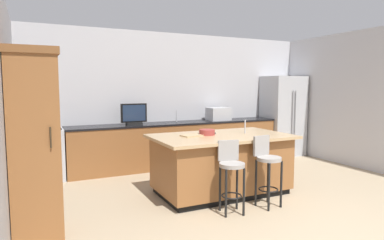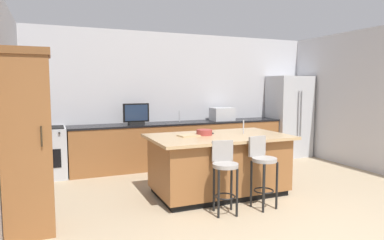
{
  "view_description": "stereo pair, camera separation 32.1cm",
  "coord_description": "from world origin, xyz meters",
  "views": [
    {
      "loc": [
        -2.91,
        -2.37,
        1.68
      ],
      "look_at": [
        -0.32,
        3.01,
        1.08
      ],
      "focal_mm": 31.44,
      "sensor_mm": 36.0,
      "label": 1
    },
    {
      "loc": [
        -2.62,
        -2.5,
        1.68
      ],
      "look_at": [
        -0.32,
        3.01,
        1.08
      ],
      "focal_mm": 31.44,
      "sensor_mm": 36.0,
      "label": 2
    }
  ],
  "objects": [
    {
      "name": "cutting_board",
      "position": [
        -0.68,
        2.23,
        0.93
      ],
      "size": [
        0.4,
        0.27,
        0.02
      ],
      "primitive_type": "cube",
      "rotation": [
        0.0,
        0.0,
        0.18
      ],
      "color": "tan",
      "rests_on": "kitchen_island"
    },
    {
      "name": "sink_faucet_back",
      "position": [
        -0.11,
        4.2,
        1.05
      ],
      "size": [
        0.02,
        0.02,
        0.24
      ],
      "primitive_type": "cylinder",
      "color": "#B2B2B7",
      "rests_on": "counter_back"
    },
    {
      "name": "refrigerator",
      "position": [
        2.65,
        4.04,
        0.96
      ],
      "size": [
        0.91,
        0.76,
        1.92
      ],
      "color": "#B7BABF",
      "rests_on": "ground_plane"
    },
    {
      "name": "sink_faucet_island",
      "position": [
        0.2,
        2.11,
        1.04
      ],
      "size": [
        0.02,
        0.02,
        0.22
      ],
      "primitive_type": "cylinder",
      "color": "#B2B2B7",
      "rests_on": "kitchen_island"
    },
    {
      "name": "kitchen_island",
      "position": [
        -0.24,
        2.11,
        0.47
      ],
      "size": [
        2.14,
        1.28,
        0.93
      ],
      "color": "black",
      "rests_on": "ground_plane"
    },
    {
      "name": "tv_monitor",
      "position": [
        -1.09,
        4.04,
        1.12
      ],
      "size": [
        0.52,
        0.16,
        0.42
      ],
      "color": "black",
      "rests_on": "counter_back"
    },
    {
      "name": "range_oven",
      "position": [
        -2.75,
        4.1,
        0.47
      ],
      "size": [
        0.7,
        0.63,
        0.95
      ],
      "color": "#B7BABF",
      "rests_on": "ground_plane"
    },
    {
      "name": "bar_stool_right",
      "position": [
        0.04,
        1.32,
        0.59
      ],
      "size": [
        0.34,
        0.36,
        0.99
      ],
      "rotation": [
        0.0,
        0.0,
        0.15
      ],
      "color": "gray",
      "rests_on": "ground_plane"
    },
    {
      "name": "wall_back",
      "position": [
        0.0,
        4.48,
        1.41
      ],
      "size": [
        6.83,
        0.12,
        2.82
      ],
      "primitive_type": "cube",
      "color": "#BCBCC1",
      "rests_on": "ground_plane"
    },
    {
      "name": "cabinet_tower",
      "position": [
        -2.89,
        1.66,
        1.09
      ],
      "size": [
        0.55,
        0.56,
        2.1
      ],
      "color": "brown",
      "rests_on": "ground_plane"
    },
    {
      "name": "wall_left",
      "position": [
        -3.21,
        2.24,
        1.41
      ],
      "size": [
        0.12,
        4.88,
        2.82
      ],
      "primitive_type": "cube",
      "color": "#BCBCC1",
      "rests_on": "ground_plane"
    },
    {
      "name": "wall_right",
      "position": [
        3.21,
        2.24,
        1.41
      ],
      "size": [
        0.12,
        4.88,
        2.82
      ],
      "primitive_type": "cube",
      "color": "#BCBCC1",
      "rests_on": "ground_plane"
    },
    {
      "name": "counter_back",
      "position": [
        -0.1,
        4.1,
        0.46
      ],
      "size": [
        4.58,
        0.62,
        0.93
      ],
      "color": "brown",
      "rests_on": "ground_plane"
    },
    {
      "name": "tv_remote",
      "position": [
        -0.31,
        2.34,
        0.94
      ],
      "size": [
        0.13,
        0.17,
        0.02
      ],
      "primitive_type": "cube",
      "rotation": [
        0.0,
        0.0,
        0.55
      ],
      "color": "black",
      "rests_on": "kitchen_island"
    },
    {
      "name": "fruit_bowl",
      "position": [
        -0.44,
        2.22,
        0.97
      ],
      "size": [
        0.25,
        0.25,
        0.09
      ],
      "primitive_type": "cylinder",
      "color": "#993833",
      "rests_on": "kitchen_island"
    },
    {
      "name": "microwave",
      "position": [
        0.86,
        4.1,
        1.07
      ],
      "size": [
        0.48,
        0.36,
        0.28
      ],
      "primitive_type": "cube",
      "color": "#B7BABF",
      "rests_on": "counter_back"
    },
    {
      "name": "bar_stool_left",
      "position": [
        -0.55,
        1.34,
        0.57
      ],
      "size": [
        0.35,
        0.36,
        0.96
      ],
      "rotation": [
        0.0,
        0.0,
        -0.21
      ],
      "color": "gray",
      "rests_on": "ground_plane"
    }
  ]
}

